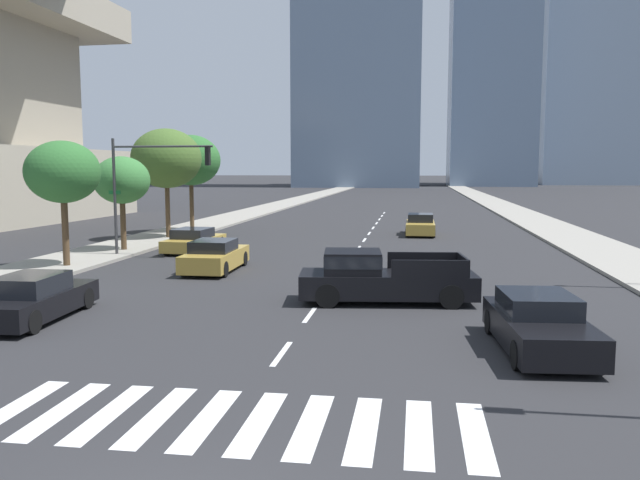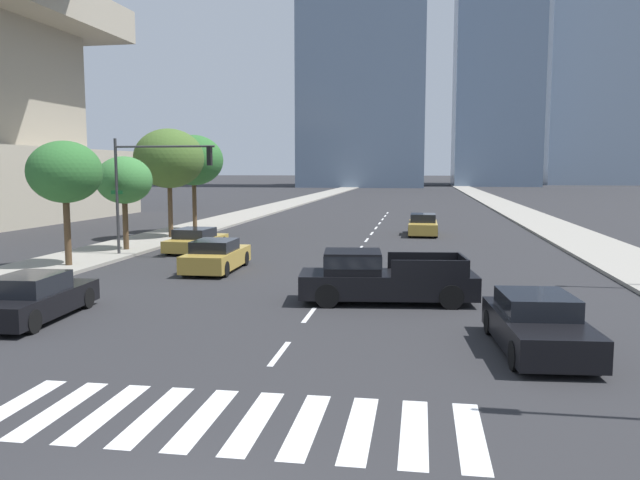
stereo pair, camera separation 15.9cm
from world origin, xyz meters
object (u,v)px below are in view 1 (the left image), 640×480
Objects in this scene: sedan_gold_1 at (215,256)px; street_tree_nearest at (63,172)px; sedan_black_4 at (539,325)px; street_tree_fourth at (191,160)px; pickup_truck at (379,277)px; traffic_signal_far at (152,174)px; sedan_black_2 at (34,299)px; street_tree_second at (122,181)px; sedan_gold_3 at (194,241)px; sedan_gold_0 at (420,225)px; street_tree_third at (166,159)px.

street_tree_nearest is (-6.52, -0.36, 3.51)m from sedan_gold_1.
street_tree_fourth is (-17.77, 25.47, 4.22)m from sedan_black_4.
traffic_signal_far is at bearing -44.03° from pickup_truck.
sedan_black_4 reaches higher than sedan_black_2.
street_tree_second is at bearing 13.21° from sedan_black_2.
pickup_truck reaches higher than sedan_gold_3.
street_tree_fourth is (-2.32, 11.77, 0.81)m from traffic_signal_far.
pickup_truck is 1.27× the size of sedan_gold_3.
traffic_signal_far is (-4.20, 3.48, 3.41)m from sedan_gold_1.
sedan_gold_3 is at bearing 63.50° from traffic_signal_far.
traffic_signal_far reaches higher than sedan_black_2.
sedan_black_2 is at bearing -23.38° from sedan_gold_0.
sedan_black_4 is (13.59, -1.01, 0.01)m from sedan_black_2.
street_tree_third reaches higher than street_tree_nearest.
street_tree_nearest is at bearing -123.45° from sedan_black_4.
sedan_black_4 is at bearing -133.12° from sedan_gold_1.
sedan_black_4 is at bearing -135.69° from sedan_gold_3.
street_tree_second is at bearing 145.17° from traffic_signal_far.
traffic_signal_far is at bearing -72.99° from street_tree_third.
pickup_truck is 17.46m from street_tree_second.
sedan_black_2 is (-9.53, -3.88, -0.20)m from pickup_truck.
sedan_gold_0 is 1.00× the size of sedan_black_4.
sedan_gold_3 is at bearing -142.84° from sedan_black_4.
street_tree_second is 10.22m from street_tree_fourth.
sedan_gold_1 is 1.00× the size of sedan_gold_3.
street_tree_second reaches higher than sedan_gold_3.
sedan_gold_0 is at bearing -28.97° from sedan_gold_1.
sedan_black_4 is at bearing -55.11° from street_tree_fourth.
sedan_black_2 is 0.86× the size of street_tree_nearest.
street_tree_second is at bearing -53.85° from sedan_gold_0.
street_tree_fourth is at bearing 22.30° from sedan_gold_1.
sedan_black_4 reaches higher than sedan_gold_3.
pickup_truck is 14.75m from traffic_signal_far.
street_tree_nearest is at bearing 153.32° from sedan_gold_3.
sedan_gold_1 is 9.51m from sedan_black_2.
traffic_signal_far is at bearing -45.33° from sedan_gold_0.
street_tree_nearest is 15.63m from street_tree_fourth.
sedan_black_4 is at bearing -50.15° from street_tree_third.
sedan_gold_0 is at bearing -178.77° from sedan_black_4.
sedan_gold_0 is at bearing -26.47° from sedan_black_2.
sedan_black_2 is 15.22m from street_tree_second.
street_tree_third is 4.19m from street_tree_fourth.
sedan_black_4 is 20.93m from traffic_signal_far.
sedan_black_2 is 1.01× the size of sedan_gold_3.
street_tree_fourth is (0.00, 4.18, -0.05)m from street_tree_third.
street_tree_third is at bearing 90.00° from street_tree_nearest.
pickup_truck is at bearing -127.45° from sedan_gold_1.
traffic_signal_far is at bearing -34.83° from street_tree_second.
street_tree_second is (-4.18, 14.31, 3.08)m from sedan_black_2.
sedan_black_2 is at bearing -81.67° from traffic_signal_far.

